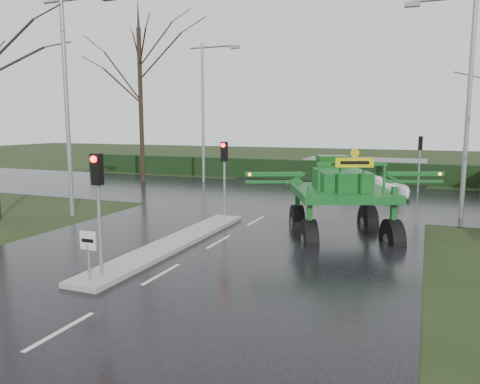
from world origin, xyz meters
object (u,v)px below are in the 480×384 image
at_px(traffic_signal_near, 98,188).
at_px(traffic_signal_far, 420,151).
at_px(street_light_right, 462,85).
at_px(keep_left_sign, 88,248).
at_px(street_light_left_far, 207,100).
at_px(crop_sprayer, 309,187).
at_px(white_sedan, 374,198).
at_px(traffic_signal_mid, 224,163).
at_px(street_light_left_near, 71,86).

xyz_separation_m(traffic_signal_near, traffic_signal_far, (7.80, 21.02, 0.00)).
bearing_deg(street_light_right, keep_left_sign, -125.12).
relative_size(street_light_left_far, crop_sprayer, 1.40).
bearing_deg(street_light_left_far, keep_left_sign, -72.22).
height_order(keep_left_sign, white_sedan, keep_left_sign).
bearing_deg(traffic_signal_mid, crop_sprayer, -25.94).
height_order(traffic_signal_mid, traffic_signal_far, same).
relative_size(keep_left_sign, crop_sprayer, 0.19).
bearing_deg(street_light_right, traffic_signal_far, 101.95).
relative_size(traffic_signal_far, white_sedan, 0.91).
distance_m(street_light_left_near, white_sedan, 17.33).
relative_size(street_light_left_far, white_sedan, 2.58).
bearing_deg(traffic_signal_far, street_light_left_near, 43.63).
bearing_deg(street_light_left_far, traffic_signal_mid, -61.14).
height_order(traffic_signal_near, street_light_left_far, street_light_left_far).
height_order(traffic_signal_mid, street_light_left_far, street_light_left_far).
height_order(traffic_signal_mid, white_sedan, traffic_signal_mid).
bearing_deg(white_sedan, street_light_right, -136.17).
height_order(keep_left_sign, traffic_signal_mid, traffic_signal_mid).
distance_m(street_light_left_near, street_light_left_far, 14.00).
bearing_deg(traffic_signal_near, white_sedan, 72.70).
bearing_deg(traffic_signal_mid, street_light_left_near, -167.79).
bearing_deg(keep_left_sign, street_light_left_near, 132.59).
distance_m(traffic_signal_near, street_light_left_near, 10.40).
bearing_deg(traffic_signal_near, street_light_right, 53.87).
bearing_deg(street_light_left_far, traffic_signal_near, -71.83).
xyz_separation_m(keep_left_sign, street_light_left_far, (-6.89, 21.50, 4.93)).
distance_m(crop_sprayer, white_sedan, 11.41).
bearing_deg(crop_sprayer, street_light_left_near, 153.87).
xyz_separation_m(street_light_right, crop_sprayer, (-5.20, -6.60, -3.96)).
distance_m(traffic_signal_near, traffic_signal_far, 22.42).
distance_m(traffic_signal_far, crop_sprayer, 15.03).
distance_m(traffic_signal_near, traffic_signal_mid, 8.50).
xyz_separation_m(keep_left_sign, street_light_left_near, (-6.89, 7.50, 4.93)).
height_order(traffic_signal_mid, street_light_right, street_light_right).
xyz_separation_m(crop_sprayer, white_sedan, (1.18, 11.16, -2.03)).
distance_m(keep_left_sign, street_light_left_near, 11.32).
distance_m(keep_left_sign, traffic_signal_mid, 9.12).
bearing_deg(white_sedan, traffic_signal_near, 165.15).
xyz_separation_m(street_light_left_far, crop_sprayer, (11.19, -14.60, -3.96)).
height_order(traffic_signal_near, traffic_signal_far, same).
bearing_deg(keep_left_sign, traffic_signal_near, 90.00).
distance_m(traffic_signal_far, street_light_left_near, 20.58).
relative_size(traffic_signal_far, crop_sprayer, 0.49).
relative_size(traffic_signal_far, street_light_left_near, 0.35).
relative_size(crop_sprayer, white_sedan, 1.84).
bearing_deg(traffic_signal_mid, white_sedan, 58.89).
bearing_deg(street_light_right, crop_sprayer, -128.25).
relative_size(traffic_signal_near, street_light_right, 0.35).
xyz_separation_m(street_light_left_near, street_light_right, (16.39, 6.00, 0.00)).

